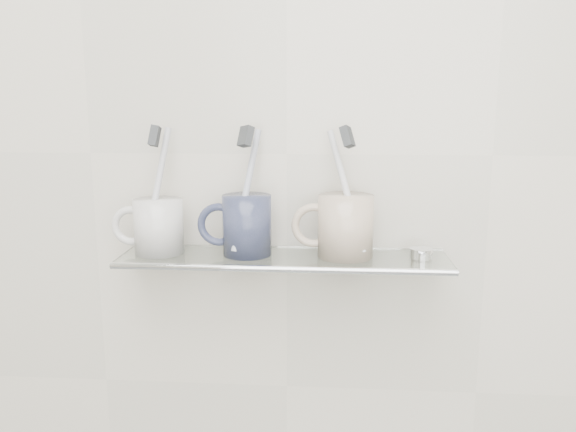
# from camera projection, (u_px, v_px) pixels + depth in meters

# --- Properties ---
(wall_back) EXTENTS (2.50, 0.00, 2.50)m
(wall_back) POSITION_uv_depth(u_px,v_px,m) (287.00, 154.00, 0.89)
(wall_back) COLOR beige
(wall_back) RESTS_ON ground
(shelf_glass) EXTENTS (0.50, 0.12, 0.01)m
(shelf_glass) POSITION_uv_depth(u_px,v_px,m) (284.00, 258.00, 0.86)
(shelf_glass) COLOR silver
(shelf_glass) RESTS_ON wall_back
(shelf_rail) EXTENTS (0.50, 0.01, 0.01)m
(shelf_rail) POSITION_uv_depth(u_px,v_px,m) (281.00, 269.00, 0.80)
(shelf_rail) COLOR silver
(shelf_rail) RESTS_ON shelf_glass
(bracket_left) EXTENTS (0.02, 0.03, 0.02)m
(bracket_left) POSITION_uv_depth(u_px,v_px,m) (159.00, 255.00, 0.92)
(bracket_left) COLOR silver
(bracket_left) RESTS_ON wall_back
(bracket_right) EXTENTS (0.02, 0.03, 0.02)m
(bracket_right) POSITION_uv_depth(u_px,v_px,m) (417.00, 260.00, 0.89)
(bracket_right) COLOR silver
(bracket_right) RESTS_ON wall_back
(mug_left) EXTENTS (0.09, 0.09, 0.08)m
(mug_left) POSITION_uv_depth(u_px,v_px,m) (159.00, 226.00, 0.87)
(mug_left) COLOR silver
(mug_left) RESTS_ON shelf_glass
(mug_left_handle) EXTENTS (0.06, 0.01, 0.06)m
(mug_left_handle) POSITION_uv_depth(u_px,v_px,m) (131.00, 226.00, 0.87)
(mug_left_handle) COLOR silver
(mug_left_handle) RESTS_ON mug_left
(toothbrush_left) EXTENTS (0.04, 0.05, 0.19)m
(toothbrush_left) POSITION_uv_depth(u_px,v_px,m) (157.00, 189.00, 0.86)
(toothbrush_left) COLOR #B3B3B9
(toothbrush_left) RESTS_ON mug_left
(bristles_left) EXTENTS (0.02, 0.03, 0.04)m
(bristles_left) POSITION_uv_depth(u_px,v_px,m) (155.00, 136.00, 0.84)
(bristles_left) COLOR #323538
(bristles_left) RESTS_ON toothbrush_left
(mug_center) EXTENTS (0.09, 0.09, 0.09)m
(mug_center) POSITION_uv_depth(u_px,v_px,m) (247.00, 225.00, 0.86)
(mug_center) COLOR #202A3E
(mug_center) RESTS_ON shelf_glass
(mug_center_handle) EXTENTS (0.07, 0.01, 0.07)m
(mug_center_handle) POSITION_uv_depth(u_px,v_px,m) (219.00, 225.00, 0.86)
(mug_center_handle) COLOR #202A3E
(mug_center_handle) RESTS_ON mug_center
(toothbrush_center) EXTENTS (0.04, 0.08, 0.18)m
(toothbrush_center) POSITION_uv_depth(u_px,v_px,m) (247.00, 190.00, 0.85)
(toothbrush_center) COLOR #8F98AC
(toothbrush_center) RESTS_ON mug_center
(bristles_center) EXTENTS (0.03, 0.03, 0.04)m
(bristles_center) POSITION_uv_depth(u_px,v_px,m) (246.00, 136.00, 0.83)
(bristles_center) COLOR #323538
(bristles_center) RESTS_ON toothbrush_center
(mug_right) EXTENTS (0.09, 0.09, 0.09)m
(mug_right) POSITION_uv_depth(u_px,v_px,m) (346.00, 226.00, 0.85)
(mug_right) COLOR beige
(mug_right) RESTS_ON shelf_glass
(mug_right_handle) EXTENTS (0.07, 0.01, 0.07)m
(mug_right_handle) POSITION_uv_depth(u_px,v_px,m) (314.00, 225.00, 0.85)
(mug_right_handle) COLOR beige
(mug_right_handle) RESTS_ON mug_right
(toothbrush_right) EXTENTS (0.06, 0.07, 0.18)m
(toothbrush_right) POSITION_uv_depth(u_px,v_px,m) (346.00, 191.00, 0.84)
(toothbrush_right) COLOR silver
(toothbrush_right) RESTS_ON mug_right
(bristles_right) EXTENTS (0.03, 0.03, 0.04)m
(bristles_right) POSITION_uv_depth(u_px,v_px,m) (347.00, 137.00, 0.82)
(bristles_right) COLOR #323538
(bristles_right) RESTS_ON toothbrush_right
(chrome_cap) EXTENTS (0.03, 0.03, 0.01)m
(chrome_cap) POSITION_uv_depth(u_px,v_px,m) (421.00, 253.00, 0.85)
(chrome_cap) COLOR silver
(chrome_cap) RESTS_ON shelf_glass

